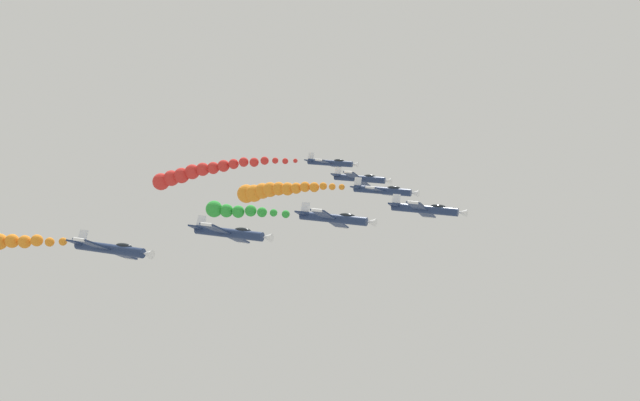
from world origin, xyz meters
TOP-DOWN VIEW (x-y plane):
  - airplane_lead at (0.75, 15.72)m, footprint 8.89×10.35m
  - airplane_left_inner at (-9.87, 6.24)m, footprint 9.23×10.35m
  - smoke_trail_left_inner at (-10.57, -13.94)m, footprint 3.45×19.72m
  - airplane_right_inner at (10.38, 6.49)m, footprint 8.76×10.35m
  - smoke_trail_right_inner at (11.13, -7.82)m, footprint 2.87×11.75m
  - airplane_left_outer at (-20.42, -1.36)m, footprint 8.89×10.35m
  - airplane_right_outer at (20.64, -2.67)m, footprint 8.70×10.35m
  - airplane_trailing at (-32.10, -11.64)m, footprint 9.28×10.35m
  - smoke_trail_trailing at (-29.38, -40.82)m, footprint 6.52×31.00m
  - airplane_high_slot at (31.01, -11.72)m, footprint 8.63×10.35m

SIDE VIEW (x-z plane):
  - smoke_trail_trailing at x=-29.38m, z-range 68.95..76.74m
  - smoke_trail_left_inner at x=-10.57m, z-range 72.31..77.08m
  - airplane_high_slot at x=31.01m, z-range 73.60..78.37m
  - airplane_left_outer at x=-20.42m, z-range 73.95..78.15m
  - airplane_right_outer at x=20.64m, z-range 73.93..78.54m
  - airplane_trailing at x=-32.10m, z-range 74.75..78.07m
  - airplane_left_inner at x=-9.87m, z-range 74.81..78.20m
  - smoke_trail_right_inner at x=11.13m, z-range 75.38..77.63m
  - airplane_right_inner at x=10.38m, z-range 74.39..78.87m
  - airplane_lead at x=0.75m, z-range 74.54..78.72m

